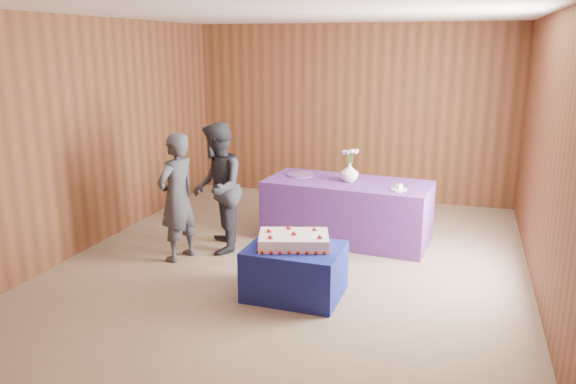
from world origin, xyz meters
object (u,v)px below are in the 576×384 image
at_px(vase, 350,172).
at_px(guest_right, 218,188).
at_px(sheet_cake, 294,240).
at_px(guest_left, 177,198).
at_px(cake_table, 295,271).
at_px(serving_table, 347,211).

bearing_deg(vase, guest_right, -148.40).
height_order(sheet_cake, guest_left, guest_left).
xyz_separation_m(cake_table, sheet_cake, (-0.02, 0.02, 0.31)).
distance_m(sheet_cake, vase, 1.78).
distance_m(sheet_cake, guest_left, 1.61).
height_order(serving_table, sheet_cake, serving_table).
height_order(serving_table, vase, vase).
xyz_separation_m(vase, guest_right, (-1.38, -0.85, -0.10)).
distance_m(serving_table, sheet_cake, 1.76).
xyz_separation_m(cake_table, guest_left, (-1.54, 0.53, 0.48)).
relative_size(guest_left, guest_right, 0.95).
height_order(cake_table, sheet_cake, sheet_cake).
bearing_deg(cake_table, guest_right, 144.31).
xyz_separation_m(serving_table, guest_right, (-1.36, -0.84, 0.39)).
bearing_deg(serving_table, guest_left, -139.17).
bearing_deg(guest_right, sheet_cake, 30.48).
relative_size(cake_table, vase, 3.91).
bearing_deg(guest_right, guest_left, -62.01).
bearing_deg(vase, sheet_cake, -95.68).
relative_size(vase, guest_left, 0.16).
bearing_deg(cake_table, vase, 86.19).
bearing_deg(guest_left, cake_table, 86.50).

